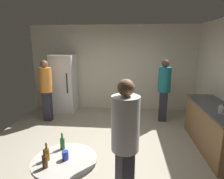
# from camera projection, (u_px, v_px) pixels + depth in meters

# --- Properties ---
(ground_plane) EXTENTS (5.20, 5.20, 0.10)m
(ground_plane) POSITION_uv_depth(u_px,v_px,m) (102.00, 152.00, 3.97)
(ground_plane) COLOR #B2A893
(wall_back) EXTENTS (5.32, 0.06, 2.70)m
(wall_back) POSITION_uv_depth(u_px,v_px,m) (113.00, 68.00, 6.19)
(wall_back) COLOR silver
(wall_back) RESTS_ON ground_plane
(refrigerator) EXTENTS (0.70, 0.68, 1.80)m
(refrigerator) POSITION_uv_depth(u_px,v_px,m) (64.00, 84.00, 6.01)
(refrigerator) COLOR white
(refrigerator) RESTS_ON ground_plane
(kitchen_counter) EXTENTS (0.64, 1.99, 0.90)m
(kitchen_counter) POSITION_uv_depth(u_px,v_px,m) (214.00, 128.00, 3.92)
(kitchen_counter) COLOR olive
(kitchen_counter) RESTS_ON ground_plane
(kettle) EXTENTS (0.24, 0.17, 0.18)m
(kettle) POSITION_uv_depth(u_px,v_px,m) (224.00, 110.00, 3.44)
(kettle) COLOR #B2B2B7
(kettle) RESTS_ON kitchen_counter
(foreground_table) EXTENTS (0.80, 0.80, 0.73)m
(foreground_table) POSITION_uv_depth(u_px,v_px,m) (65.00, 167.00, 2.39)
(foreground_table) COLOR beige
(foreground_table) RESTS_ON ground_plane
(beer_bottle_amber) EXTENTS (0.06, 0.06, 0.23)m
(beer_bottle_amber) POSITION_uv_depth(u_px,v_px,m) (47.00, 154.00, 2.33)
(beer_bottle_amber) COLOR #8C5919
(beer_bottle_amber) RESTS_ON foreground_table
(beer_bottle_brown) EXTENTS (0.06, 0.06, 0.23)m
(beer_bottle_brown) POSITION_uv_depth(u_px,v_px,m) (45.00, 161.00, 2.19)
(beer_bottle_brown) COLOR #593314
(beer_bottle_brown) RESTS_ON foreground_table
(beer_bottle_green) EXTENTS (0.06, 0.06, 0.23)m
(beer_bottle_green) POSITION_uv_depth(u_px,v_px,m) (62.00, 143.00, 2.58)
(beer_bottle_green) COLOR #26662D
(beer_bottle_green) RESTS_ON foreground_table
(plastic_cup_blue) EXTENTS (0.08, 0.08, 0.11)m
(plastic_cup_blue) POSITION_uv_depth(u_px,v_px,m) (65.00, 155.00, 2.35)
(plastic_cup_blue) COLOR blue
(plastic_cup_blue) RESTS_ON foreground_table
(person_in_teal_shirt) EXTENTS (0.39, 0.39, 1.72)m
(person_in_teal_shirt) POSITION_uv_depth(u_px,v_px,m) (164.00, 86.00, 5.20)
(person_in_teal_shirt) COLOR #2D2D38
(person_in_teal_shirt) RESTS_ON ground_plane
(person_in_white_shirt) EXTENTS (0.46, 0.46, 1.74)m
(person_in_white_shirt) POSITION_uv_depth(u_px,v_px,m) (125.00, 137.00, 2.33)
(person_in_white_shirt) COLOR #2D2D38
(person_in_white_shirt) RESTS_ON ground_plane
(person_in_orange_shirt) EXTENTS (0.34, 0.34, 1.70)m
(person_in_orange_shirt) POSITION_uv_depth(u_px,v_px,m) (46.00, 86.00, 5.24)
(person_in_orange_shirt) COLOR #2D2D38
(person_in_orange_shirt) RESTS_ON ground_plane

